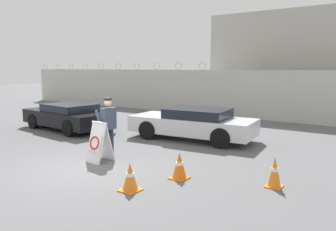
{
  "coord_description": "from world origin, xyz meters",
  "views": [
    {
      "loc": [
        6.81,
        -5.9,
        2.74
      ],
      "look_at": [
        1.05,
        2.44,
        1.26
      ],
      "focal_mm": 35.0,
      "sensor_mm": 36.0,
      "label": 1
    }
  ],
  "objects_px": {
    "parked_car_front_coupe": "(68,116)",
    "parked_car_rear_sedan": "(193,123)",
    "traffic_cone_near": "(130,177)",
    "traffic_cone_far": "(275,172)",
    "barricade_sign": "(99,142)",
    "traffic_cone_mid": "(179,166)",
    "security_guard": "(108,124)"
  },
  "relations": [
    {
      "from": "parked_car_front_coupe",
      "to": "parked_car_rear_sedan",
      "type": "distance_m",
      "value": 5.82
    },
    {
      "from": "traffic_cone_near",
      "to": "traffic_cone_far",
      "type": "relative_size",
      "value": 0.89
    },
    {
      "from": "barricade_sign",
      "to": "traffic_cone_far",
      "type": "height_order",
      "value": "barricade_sign"
    },
    {
      "from": "traffic_cone_near",
      "to": "traffic_cone_mid",
      "type": "bearing_deg",
      "value": 70.74
    },
    {
      "from": "parked_car_front_coupe",
      "to": "traffic_cone_mid",
      "type": "bearing_deg",
      "value": 165.82
    },
    {
      "from": "security_guard",
      "to": "traffic_cone_far",
      "type": "xyz_separation_m",
      "value": [
        5.03,
        0.27,
        -0.67
      ]
    },
    {
      "from": "parked_car_front_coupe",
      "to": "parked_car_rear_sedan",
      "type": "xyz_separation_m",
      "value": [
        5.64,
        1.44,
        0.02
      ]
    },
    {
      "from": "parked_car_front_coupe",
      "to": "security_guard",
      "type": "bearing_deg",
      "value": 160.19
    },
    {
      "from": "parked_car_rear_sedan",
      "to": "parked_car_front_coupe",
      "type": "bearing_deg",
      "value": 8.71
    },
    {
      "from": "barricade_sign",
      "to": "parked_car_rear_sedan",
      "type": "distance_m",
      "value": 4.27
    },
    {
      "from": "traffic_cone_far",
      "to": "parked_car_front_coupe",
      "type": "distance_m",
      "value": 9.98
    },
    {
      "from": "barricade_sign",
      "to": "parked_car_rear_sedan",
      "type": "bearing_deg",
      "value": 84.44
    },
    {
      "from": "traffic_cone_mid",
      "to": "parked_car_rear_sedan",
      "type": "bearing_deg",
      "value": 116.11
    },
    {
      "from": "parked_car_front_coupe",
      "to": "parked_car_rear_sedan",
      "type": "bearing_deg",
      "value": -160.56
    },
    {
      "from": "security_guard",
      "to": "traffic_cone_near",
      "type": "xyz_separation_m",
      "value": [
        2.44,
        -1.8,
        -0.71
      ]
    },
    {
      "from": "traffic_cone_near",
      "to": "traffic_cone_mid",
      "type": "xyz_separation_m",
      "value": [
        0.46,
        1.32,
        0.01
      ]
    },
    {
      "from": "traffic_cone_mid",
      "to": "parked_car_rear_sedan",
      "type": "relative_size",
      "value": 0.14
    },
    {
      "from": "security_guard",
      "to": "parked_car_rear_sedan",
      "type": "height_order",
      "value": "security_guard"
    },
    {
      "from": "traffic_cone_mid",
      "to": "parked_car_front_coupe",
      "type": "relative_size",
      "value": 0.14
    },
    {
      "from": "traffic_cone_near",
      "to": "parked_car_rear_sedan",
      "type": "height_order",
      "value": "parked_car_rear_sedan"
    },
    {
      "from": "traffic_cone_mid",
      "to": "traffic_cone_far",
      "type": "distance_m",
      "value": 2.26
    },
    {
      "from": "traffic_cone_mid",
      "to": "traffic_cone_far",
      "type": "bearing_deg",
      "value": 19.35
    },
    {
      "from": "traffic_cone_far",
      "to": "parked_car_rear_sedan",
      "type": "bearing_deg",
      "value": 140.89
    },
    {
      "from": "security_guard",
      "to": "parked_car_front_coupe",
      "type": "bearing_deg",
      "value": -110.43
    },
    {
      "from": "traffic_cone_far",
      "to": "security_guard",
      "type": "bearing_deg",
      "value": -176.89
    },
    {
      "from": "traffic_cone_far",
      "to": "parked_car_front_coupe",
      "type": "bearing_deg",
      "value": 168.8
    },
    {
      "from": "traffic_cone_mid",
      "to": "parked_car_front_coupe",
      "type": "distance_m",
      "value": 8.12
    },
    {
      "from": "traffic_cone_near",
      "to": "parked_car_front_coupe",
      "type": "bearing_deg",
      "value": 150.87
    },
    {
      "from": "barricade_sign",
      "to": "traffic_cone_far",
      "type": "relative_size",
      "value": 1.64
    },
    {
      "from": "traffic_cone_mid",
      "to": "traffic_cone_near",
      "type": "bearing_deg",
      "value": -109.26
    },
    {
      "from": "barricade_sign",
      "to": "parked_car_front_coupe",
      "type": "height_order",
      "value": "barricade_sign"
    },
    {
      "from": "traffic_cone_far",
      "to": "parked_car_rear_sedan",
      "type": "relative_size",
      "value": 0.15
    }
  ]
}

